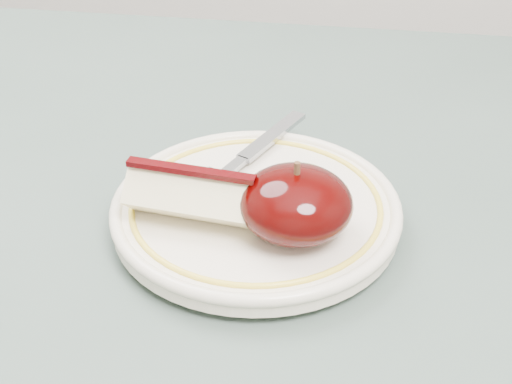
# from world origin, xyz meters

# --- Properties ---
(plate) EXTENTS (0.20, 0.20, 0.02)m
(plate) POSITION_xyz_m (-0.05, 0.06, 0.76)
(plate) COLOR beige
(plate) RESTS_ON table
(apple_half) EXTENTS (0.07, 0.07, 0.05)m
(apple_half) POSITION_xyz_m (-0.02, 0.04, 0.79)
(apple_half) COLOR black
(apple_half) RESTS_ON plate
(apple_wedge) EXTENTS (0.09, 0.05, 0.04)m
(apple_wedge) POSITION_xyz_m (-0.08, 0.04, 0.79)
(apple_wedge) COLOR beige
(apple_wedge) RESTS_ON plate
(fork) EXTENTS (0.08, 0.15, 0.00)m
(fork) POSITION_xyz_m (-0.06, 0.11, 0.77)
(fork) COLOR #93969B
(fork) RESTS_ON plate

